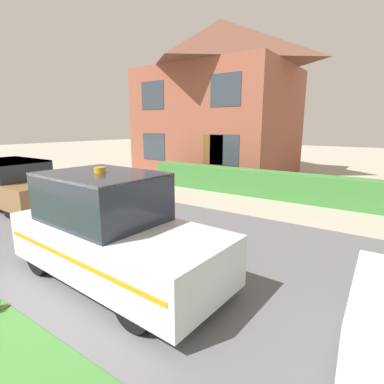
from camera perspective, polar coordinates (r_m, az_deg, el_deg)
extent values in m
cube|color=#5B5B60|center=(6.45, -4.91, -10.01)|extent=(28.00, 5.88, 0.01)
cube|color=#3D7F38|center=(10.85, 14.91, 1.37)|extent=(9.93, 0.72, 0.92)
cylinder|color=black|center=(3.96, -10.83, -20.45)|extent=(0.65, 0.23, 0.64)
cylinder|color=black|center=(4.85, 1.77, -13.66)|extent=(0.65, 0.23, 0.64)
cylinder|color=black|center=(5.77, -27.05, -10.69)|extent=(0.65, 0.23, 0.64)
cylinder|color=black|center=(6.42, -15.84, -7.46)|extent=(0.65, 0.23, 0.64)
cube|color=silver|center=(5.06, -14.14, -9.92)|extent=(3.90, 1.76, 0.77)
cube|color=#232833|center=(5.07, -16.82, -0.83)|extent=(1.96, 1.51, 0.78)
cube|color=silver|center=(5.00, -17.09, 3.30)|extent=(1.96, 1.51, 0.04)
cube|color=orange|center=(4.63, -22.04, -11.85)|extent=(3.63, 0.18, 0.07)
cube|color=orange|center=(5.53, -7.67, -7.06)|extent=(3.63, 0.18, 0.07)
cylinder|color=orange|center=(4.99, -17.14, 4.03)|extent=(0.18, 0.18, 0.09)
cylinder|color=brown|center=(5.12, -32.48, -18.23)|extent=(0.06, 0.21, 0.04)
cylinder|color=black|center=(9.54, -31.33, -2.25)|extent=(0.66, 0.20, 0.66)
cylinder|color=black|center=(10.23, -23.51, -0.56)|extent=(0.66, 0.20, 0.66)
cylinder|color=black|center=(12.55, -30.03, 1.04)|extent=(0.66, 0.20, 0.66)
cube|color=olive|center=(11.01, -30.69, 0.54)|extent=(4.32, 1.75, 0.66)
cube|color=#232833|center=(11.09, -31.46, 3.75)|extent=(2.31, 1.57, 0.57)
cube|color=olive|center=(11.06, -31.62, 5.10)|extent=(2.31, 1.57, 0.04)
cube|color=#93513D|center=(16.28, 5.10, 12.99)|extent=(7.17, 5.87, 5.26)
pyramid|color=brown|center=(16.76, 5.38, 26.15)|extent=(7.53, 6.16, 2.37)
cube|color=brown|center=(13.10, 3.95, 6.23)|extent=(1.00, 0.02, 2.10)
cube|color=#333D47|center=(15.08, -7.28, 8.59)|extent=(1.40, 0.02, 1.30)
cube|color=#333D47|center=(12.79, 6.11, 7.94)|extent=(1.40, 0.02, 1.30)
cube|color=#333D47|center=(15.12, -7.55, 17.77)|extent=(1.40, 0.02, 1.30)
cube|color=#333D47|center=(12.83, 6.37, 18.77)|extent=(1.40, 0.02, 1.30)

